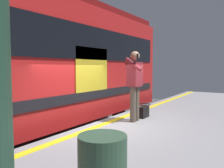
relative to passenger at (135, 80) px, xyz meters
The scene contains 6 objects.
platform 2.22m from the passenger, 66.99° to the left, with size 16.79×4.38×1.14m, color gray.
safety_line 1.24m from the passenger, 35.73° to the right, with size 16.46×0.16×0.01m, color yellow.
track_rail_near 3.06m from the passenger, 74.30° to the right, with size 21.83×0.08×0.16m, color slate.
track_rail_far 4.21m from the passenger, 80.37° to the right, with size 21.83×0.08×0.16m, color slate.
passenger is the anchor object (origin of this frame).
handbag 0.96m from the passenger, behind, with size 0.38×0.34×0.35m.
Camera 1 is at (4.35, 3.25, 2.44)m, focal length 37.32 mm.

